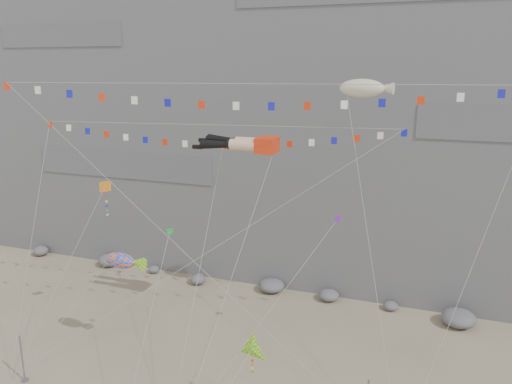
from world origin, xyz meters
The scene contains 13 objects.
cliff centered at (0.00, 32.00, 25.00)m, with size 80.00×28.00×50.00m, color slate.
talus_boulders centered at (0.00, 17.00, 0.60)m, with size 60.00×3.00×1.20m, color slate, non-canonical shape.
anchor_pole_left centered at (-12.58, -3.67, 1.86)m, with size 0.12×0.12×3.73m, color slate.
legs_kite centered at (0.90, 6.96, 16.93)m, with size 6.64×16.26×22.72m.
flag_banner_upper centered at (-2.36, 8.79, 18.04)m, with size 29.50×14.81×24.81m.
flag_banner_lower centered at (2.97, 3.46, 21.57)m, with size 35.42×8.95×24.84m.
harlequin_kite centered at (-9.32, 3.16, 13.54)m, with size 5.31×8.13×15.88m.
fish_windsock centered at (-7.09, 1.39, 8.40)m, with size 7.74×7.17×11.95m.
delta_kite centered at (4.82, -2.03, 5.31)m, with size 3.72×7.20×8.89m.
blimp_windsock centered at (9.26, 9.56, 21.11)m, with size 7.25×12.25×24.45m.
small_kite_a centered at (-2.01, 9.46, 15.92)m, with size 2.90×15.31×21.95m.
small_kite_b centered at (8.32, 5.97, 11.73)m, with size 8.32×13.13×18.88m.
small_kite_c centered at (-2.62, 1.09, 11.02)m, with size 1.35×9.39×14.31m.
Camera 1 is at (14.60, -28.41, 22.76)m, focal length 35.00 mm.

